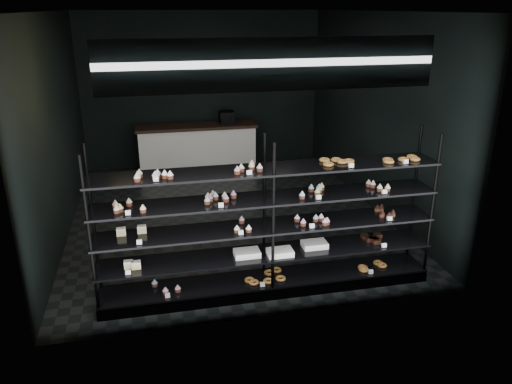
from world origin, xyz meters
TOP-DOWN VIEW (x-y plane):
  - room at (0.00, 0.00)m, footprint 5.01×6.01m
  - display_shelf at (0.07, -2.45)m, footprint 4.00×0.50m
  - signage at (0.00, -2.93)m, footprint 3.30×0.05m
  - pendant_lamp at (-1.54, -1.16)m, footprint 0.29×0.29m
  - service_counter at (-0.21, 2.50)m, footprint 2.47×0.65m

SIDE VIEW (x-z plane):
  - service_counter at x=-0.21m, z-range -0.11..1.12m
  - display_shelf at x=0.07m, z-range -0.33..1.58m
  - room at x=0.00m, z-range 0.00..3.20m
  - pendant_lamp at x=-1.54m, z-range 2.01..2.89m
  - signage at x=0.00m, z-range 2.50..3.00m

